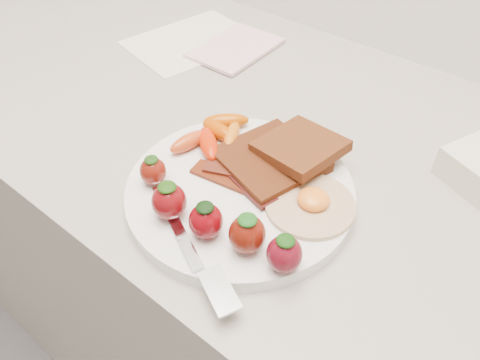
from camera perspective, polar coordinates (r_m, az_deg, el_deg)
The scene contains 11 objects.
counter at distance 1.00m, azimuth 3.94°, elevation -15.24°, with size 2.00×0.60×0.90m, color gray.
plate at distance 0.56m, azimuth 0.00°, elevation -1.42°, with size 0.27×0.27×0.02m, color white.
toast_lower at distance 0.57m, azimuth 3.67°, elevation 2.45°, with size 0.11×0.11×0.01m, color black.
toast_upper at distance 0.58m, azimuth 7.34°, elevation 4.04°, with size 0.09×0.09×0.01m, color #431E0E.
fried_egg at distance 0.53m, azimuth 8.63°, elevation -2.80°, with size 0.12×0.12×0.02m.
bacon_strips at distance 0.55m, azimuth -0.08°, elevation 0.32°, with size 0.12×0.07×0.01m.
baby_carrots at distance 0.61m, azimuth -3.07°, elevation 5.57°, with size 0.08×0.12×0.02m.
strawberries at distance 0.49m, azimuth -3.33°, elevation -4.59°, with size 0.22×0.06×0.05m.
fork at distance 0.48m, azimuth -5.57°, elevation -8.81°, with size 0.18×0.09×0.00m.
paper_sheet at distance 0.89m, azimuth -5.92°, elevation 16.50°, with size 0.16×0.22×0.00m, color white.
notepad at distance 0.85m, azimuth -0.53°, elevation 15.81°, with size 0.11×0.16×0.01m, color silver.
Camera 1 is at (0.27, 1.26, 1.30)m, focal length 35.00 mm.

